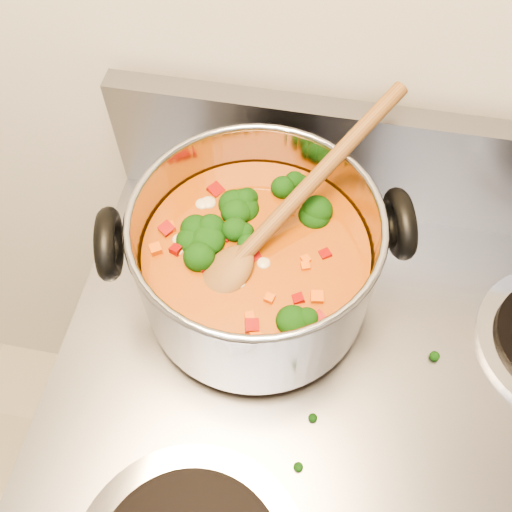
{
  "coord_description": "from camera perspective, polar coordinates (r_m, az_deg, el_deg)",
  "views": [
    {
      "loc": [
        -0.1,
        0.99,
        1.52
      ],
      "look_at": [
        -0.16,
        1.31,
        1.01
      ],
      "focal_mm": 40.0,
      "sensor_mm": 36.0,
      "label": 1
    }
  ],
  "objects": [
    {
      "name": "cooktop_crumbs",
      "position": [
        0.67,
        -4.09,
        -5.36
      ],
      "size": [
        0.35,
        0.32,
        0.01
      ],
      "color": "black",
      "rests_on": "electric_range"
    },
    {
      "name": "wooden_spoon",
      "position": [
        0.58,
        1.47,
        3.01
      ],
      "size": [
        0.2,
        0.26,
        0.12
      ],
      "rotation": [
        0.0,
        0.0,
        0.95
      ],
      "color": "brown",
      "rests_on": "stockpot"
    },
    {
      "name": "electric_range",
      "position": [
        1.07,
        8.31,
        -23.89
      ],
      "size": [
        0.75,
        0.68,
        1.08
      ],
      "color": "gray",
      "rests_on": "ground"
    },
    {
      "name": "stockpot",
      "position": [
        0.61,
        0.0,
        -0.36
      ],
      "size": [
        0.32,
        0.26,
        0.15
      ],
      "rotation": [
        0.0,
        0.0,
        0.27
      ],
      "color": "#A4A5AC",
      "rests_on": "electric_range"
    }
  ]
}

